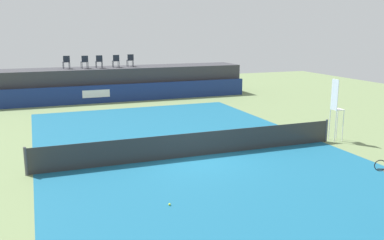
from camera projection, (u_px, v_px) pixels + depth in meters
The scene contains 14 objects.
ground_plane at pixel (172, 138), 19.28m from camera, with size 48.00×48.00×0.00m, color #6B7F51.
court_inner at pixel (196, 156), 16.54m from camera, with size 12.00×22.00×0.00m, color #16597A.
sponsor_wall at pixel (124, 93), 28.74m from camera, with size 18.00×0.22×1.20m.
spectator_platform at pixel (119, 82), 30.28m from camera, with size 18.00×2.80×2.20m, color #38383D.
spectator_chair_far_left at pixel (66, 61), 28.76m from camera, with size 0.47×0.47×0.89m.
spectator_chair_left at pixel (85, 61), 28.88m from camera, with size 0.47×0.47×0.89m.
spectator_chair_center at pixel (99, 61), 29.23m from camera, with size 0.44×0.44×0.89m.
spectator_chair_right at pixel (116, 60), 29.70m from camera, with size 0.44×0.44×0.89m.
spectator_chair_far_right at pixel (130, 60), 30.36m from camera, with size 0.45×0.45×0.89m.
umpire_chair at pixel (336, 106), 18.49m from camera, with size 0.45×0.45×2.76m.
tennis_net at pixel (196, 144), 16.44m from camera, with size 12.40×0.02×0.95m, color #2D2D2D.
net_post_near at pixel (26, 161), 14.28m from camera, with size 0.10×0.10×1.00m, color #4C4C51.
net_post_far at pixel (326, 130), 18.58m from camera, with size 0.10×0.10×1.00m, color #4C4C51.
tennis_ball at pixel (170, 204), 11.92m from camera, with size 0.07×0.07×0.07m, color #D8EA33.
Camera 1 is at (-5.76, -14.77, 4.92)m, focal length 39.40 mm.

